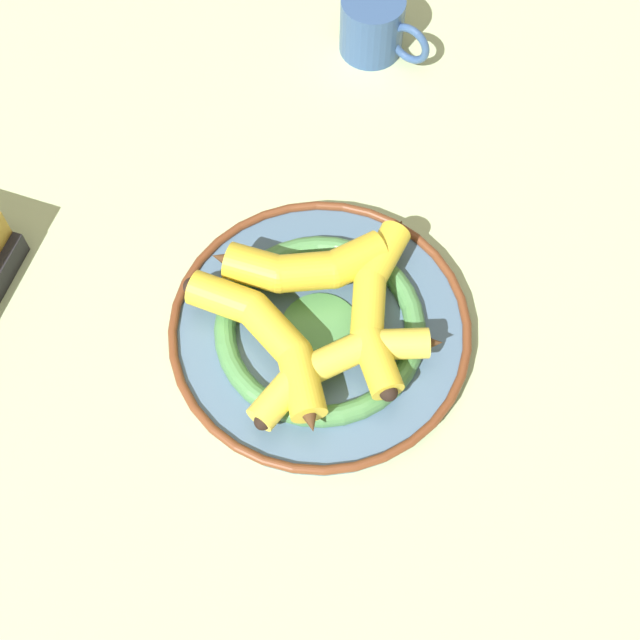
{
  "coord_description": "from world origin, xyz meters",
  "views": [
    {
      "loc": [
        -0.36,
        -0.09,
        0.83
      ],
      "look_at": [
        0.03,
        -0.02,
        0.04
      ],
      "focal_mm": 50.0,
      "sensor_mm": 36.0,
      "label": 1
    }
  ],
  "objects_px": {
    "banana_a": "(376,304)",
    "banana_c": "(268,339)",
    "banana_b": "(342,364)",
    "coffee_mug": "(374,25)",
    "banana_d": "(302,267)",
    "decorative_bowl": "(320,330)"
  },
  "relations": [
    {
      "from": "banana_d",
      "to": "decorative_bowl",
      "type": "bearing_deg",
      "value": -76.48
    },
    {
      "from": "decorative_bowl",
      "to": "banana_d",
      "type": "relative_size",
      "value": 1.7
    },
    {
      "from": "banana_d",
      "to": "coffee_mug",
      "type": "xyz_separation_m",
      "value": [
        0.35,
        -0.02,
        -0.01
      ]
    },
    {
      "from": "banana_a",
      "to": "banana_b",
      "type": "height_order",
      "value": "banana_a"
    },
    {
      "from": "banana_a",
      "to": "banana_d",
      "type": "relative_size",
      "value": 1.14
    },
    {
      "from": "banana_a",
      "to": "coffee_mug",
      "type": "xyz_separation_m",
      "value": [
        0.38,
        0.06,
        -0.01
      ]
    },
    {
      "from": "decorative_bowl",
      "to": "banana_a",
      "type": "bearing_deg",
      "value": -67.59
    },
    {
      "from": "banana_a",
      "to": "banana_d",
      "type": "distance_m",
      "value": 0.08
    },
    {
      "from": "banana_c",
      "to": "banana_d",
      "type": "xyz_separation_m",
      "value": [
        0.08,
        -0.02,
        0.0
      ]
    },
    {
      "from": "decorative_bowl",
      "to": "banana_b",
      "type": "height_order",
      "value": "banana_b"
    },
    {
      "from": "decorative_bowl",
      "to": "banana_b",
      "type": "xyz_separation_m",
      "value": [
        -0.05,
        -0.03,
        0.03
      ]
    },
    {
      "from": "decorative_bowl",
      "to": "coffee_mug",
      "type": "height_order",
      "value": "coffee_mug"
    },
    {
      "from": "banana_b",
      "to": "banana_c",
      "type": "bearing_deg",
      "value": -46.92
    },
    {
      "from": "banana_a",
      "to": "banana_d",
      "type": "xyz_separation_m",
      "value": [
        0.03,
        0.08,
        0.0
      ]
    },
    {
      "from": "decorative_bowl",
      "to": "coffee_mug",
      "type": "relative_size",
      "value": 2.73
    },
    {
      "from": "decorative_bowl",
      "to": "banana_c",
      "type": "relative_size",
      "value": 1.84
    },
    {
      "from": "banana_c",
      "to": "coffee_mug",
      "type": "distance_m",
      "value": 0.44
    },
    {
      "from": "banana_c",
      "to": "banana_b",
      "type": "bearing_deg",
      "value": -150.43
    },
    {
      "from": "banana_c",
      "to": "banana_a",
      "type": "bearing_deg",
      "value": -110.0
    },
    {
      "from": "decorative_bowl",
      "to": "banana_d",
      "type": "distance_m",
      "value": 0.07
    },
    {
      "from": "banana_a",
      "to": "banana_c",
      "type": "height_order",
      "value": "banana_c"
    },
    {
      "from": "decorative_bowl",
      "to": "banana_d",
      "type": "height_order",
      "value": "banana_d"
    }
  ]
}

